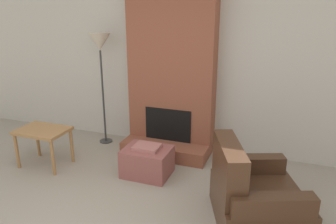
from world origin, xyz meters
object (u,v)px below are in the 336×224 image
Objects in this scene: armchair at (251,199)px; floor_lamp_left at (100,46)px; side_table at (43,135)px; ottoman at (147,161)px.

armchair is 3.08m from floor_lamp_left.
ottoman is at bearing 9.13° from side_table.
armchair is at bearing -21.37° from ottoman.
ottoman is at bearing 47.33° from armchair.
side_table is (-2.84, 0.31, 0.19)m from armchair.
armchair is 0.68× the size of floor_lamp_left.
ottoman is 0.51× the size of armchair.
armchair is 2.86m from side_table.
ottoman is 1.90m from floor_lamp_left.
floor_lamp_left is at bearing 69.80° from side_table.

